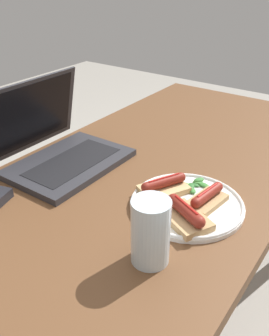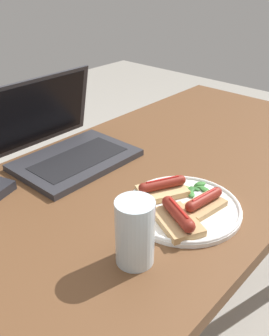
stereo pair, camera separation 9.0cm
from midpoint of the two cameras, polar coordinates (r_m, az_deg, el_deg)
ground_plane at (r=1.51m, az=1.09°, el=-23.55°), size 6.00×6.00×0.00m
desk at (r=1.09m, az=1.39°, el=-3.42°), size 1.42×0.71×0.70m
laptop at (r=1.07m, az=-13.90°, el=2.76°), size 0.32×0.27×0.23m
plate at (r=0.87m, az=5.03°, el=-5.54°), size 0.26×0.26×0.02m
sausage_toast_left at (r=0.86m, az=8.02°, el=-4.65°), size 0.11×0.07×0.04m
sausage_toast_middle at (r=0.90m, az=1.59°, el=-2.87°), size 0.13×0.12×0.04m
sausage_toast_right at (r=0.80m, az=4.54°, el=-7.23°), size 0.12×0.13×0.05m
salad_pile at (r=0.93m, az=6.09°, el=-2.60°), size 0.08×0.08×0.01m
drinking_glass at (r=0.69m, az=-1.32°, el=-9.82°), size 0.07×0.07×0.13m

